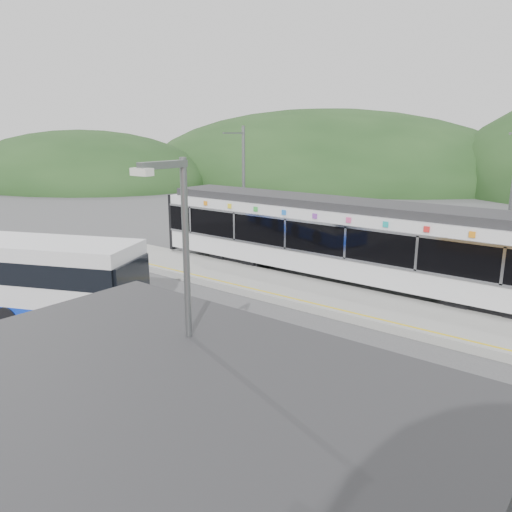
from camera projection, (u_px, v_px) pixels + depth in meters
The scene contains 10 objects.
ground at pixel (243, 315), 18.67m from camera, with size 120.00×120.00×0.00m, color #4C4C4F.
hills at pixel (456, 312), 19.01m from camera, with size 146.00×149.00×26.00m.
platform at pixel (292, 290), 21.15m from camera, with size 26.00×3.20×0.30m, color #9E9E99.
yellow_line at pixel (274, 294), 20.12m from camera, with size 26.00×0.10×0.01m, color yellow.
train at pixel (351, 239), 21.98m from camera, with size 20.44×3.01×3.74m.
catenary_mast_west at pixel (243, 186), 28.51m from camera, with size 0.18×1.80×7.00m.
catenary_mast_east at pixel (510, 208), 20.14m from camera, with size 0.18×1.80×7.00m.
station_shelter at pixel (172, 466), 7.82m from camera, with size 9.20×6.20×3.00m.
pallet_stack at pixel (366, 494), 8.95m from camera, with size 1.57×1.41×0.67m.
lamp_post at pixel (183, 301), 8.92m from camera, with size 0.36×1.10×6.24m.
Camera 1 is at (11.22, -13.54, 6.65)m, focal length 35.00 mm.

